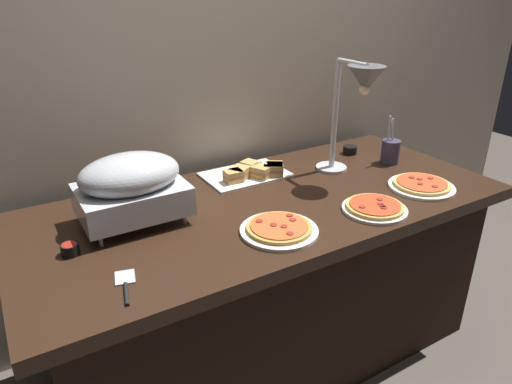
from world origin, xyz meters
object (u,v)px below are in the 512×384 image
heat_lamp (359,91)px  pizza_plate_center (279,229)px  utensil_holder (390,151)px  chafing_dish (131,185)px  serving_spatula (126,285)px  sauce_cup_far (350,150)px  pizza_plate_front (422,185)px  sauce_cup_near (70,249)px  sandwich_platter (252,172)px  pizza_plate_raised_stand (375,208)px

heat_lamp → pizza_plate_center: size_ratio=1.84×
pizza_plate_center → utensil_holder: size_ratio=1.16×
chafing_dish → heat_lamp: bearing=-5.7°
heat_lamp → serving_spatula: 1.16m
chafing_dish → sauce_cup_far: bearing=7.7°
pizza_plate_front → sauce_cup_near: 1.36m
sauce_cup_near → sauce_cup_far: size_ratio=0.83×
pizza_plate_center → sauce_cup_far: 0.88m
sandwich_platter → serving_spatula: 0.87m
chafing_dish → serving_spatula: 0.41m
pizza_plate_center → sauce_cup_near: bearing=161.0°
chafing_dish → sauce_cup_far: (1.14, 0.15, -0.12)m
sandwich_platter → sauce_cup_near: sandwich_platter is taller
pizza_plate_center → sandwich_platter: sandwich_platter is taller
sauce_cup_near → serving_spatula: 0.27m
heat_lamp → sandwich_platter: 0.56m
pizza_plate_center → sandwich_platter: size_ratio=0.74×
utensil_holder → pizza_plate_front: bearing=-110.2°
chafing_dish → utensil_holder: 1.21m
chafing_dish → pizza_plate_front: (1.11, -0.32, -0.13)m
heat_lamp → sandwich_platter: heat_lamp is taller
pizza_plate_raised_stand → sandwich_platter: size_ratio=0.67×
pizza_plate_raised_stand → pizza_plate_front: bearing=9.7°
sauce_cup_near → sauce_cup_far: 1.40m
sauce_cup_near → pizza_plate_raised_stand: bearing=-14.6°
pizza_plate_front → pizza_plate_center: size_ratio=1.00×
sauce_cup_far → utensil_holder: 0.21m
pizza_plate_raised_stand → chafing_dish: bearing=154.7°
pizza_plate_center → utensil_holder: 0.86m
chafing_dish → heat_lamp: (0.93, -0.09, 0.24)m
serving_spatula → pizza_plate_center: bearing=3.5°
sandwich_platter → sauce_cup_far: sandwich_platter is taller
heat_lamp → pizza_plate_front: bearing=-51.7°
sandwich_platter → pizza_plate_front: bearing=-40.3°
chafing_dish → serving_spatula: (-0.14, -0.36, -0.14)m
sandwich_platter → sauce_cup_far: 0.57m
pizza_plate_center → sauce_cup_far: sauce_cup_far is taller
sauce_cup_near → serving_spatula: size_ratio=0.33×
pizza_plate_raised_stand → sandwich_platter: sandwich_platter is taller
utensil_holder → sauce_cup_near: bearing=-177.4°
chafing_dish → sauce_cup_near: chafing_dish is taller
chafing_dish → sauce_cup_near: bearing=-156.1°
pizza_plate_center → serving_spatula: pizza_plate_center is taller
serving_spatula → sauce_cup_far: bearing=21.8°
pizza_plate_raised_stand → sandwich_platter: (-0.23, 0.51, 0.01)m
pizza_plate_raised_stand → utensil_holder: 0.54m
heat_lamp → sauce_cup_far: bearing=49.5°
heat_lamp → utensil_holder: (0.28, 0.05, -0.32)m
pizza_plate_front → pizza_plate_raised_stand: (-0.32, -0.05, 0.00)m
sandwich_platter → sauce_cup_far: (0.57, 0.02, -0.00)m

